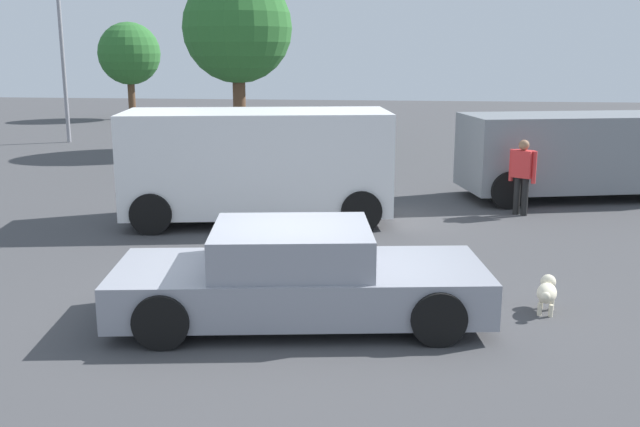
{
  "coord_description": "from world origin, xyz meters",
  "views": [
    {
      "loc": [
        1.47,
        -8.46,
        3.26
      ],
      "look_at": [
        0.21,
        1.79,
        0.9
      ],
      "focal_mm": 40.12,
      "sensor_mm": 36.0,
      "label": 1
    }
  ],
  "objects_px": {
    "suv_dark": "(573,152)",
    "light_post_far": "(59,5)",
    "van_white": "(258,162)",
    "sedan_foreground": "(298,277)",
    "dog": "(547,291)",
    "pedestrian": "(522,171)"
  },
  "relations": [
    {
      "from": "pedestrian",
      "to": "light_post_far",
      "type": "relative_size",
      "value": 0.21
    },
    {
      "from": "dog",
      "to": "van_white",
      "type": "distance_m",
      "value": 6.55
    },
    {
      "from": "van_white",
      "to": "suv_dark",
      "type": "xyz_separation_m",
      "value": [
        6.55,
        3.02,
        -0.12
      ]
    },
    {
      "from": "pedestrian",
      "to": "van_white",
      "type": "bearing_deg",
      "value": -45.08
    },
    {
      "from": "dog",
      "to": "pedestrian",
      "type": "relative_size",
      "value": 0.43
    },
    {
      "from": "sedan_foreground",
      "to": "pedestrian",
      "type": "distance_m",
      "value": 7.25
    },
    {
      "from": "van_white",
      "to": "suv_dark",
      "type": "bearing_deg",
      "value": 14.23
    },
    {
      "from": "sedan_foreground",
      "to": "pedestrian",
      "type": "xyz_separation_m",
      "value": [
        3.59,
        6.29,
        0.35
      ]
    },
    {
      "from": "sedan_foreground",
      "to": "dog",
      "type": "relative_size",
      "value": 7.16
    },
    {
      "from": "suv_dark",
      "to": "pedestrian",
      "type": "relative_size",
      "value": 3.41
    },
    {
      "from": "sedan_foreground",
      "to": "dog",
      "type": "bearing_deg",
      "value": 3.73
    },
    {
      "from": "suv_dark",
      "to": "light_post_far",
      "type": "bearing_deg",
      "value": -41.63
    },
    {
      "from": "dog",
      "to": "van_white",
      "type": "bearing_deg",
      "value": 59.45
    },
    {
      "from": "suv_dark",
      "to": "light_post_far",
      "type": "distance_m",
      "value": 18.32
    },
    {
      "from": "van_white",
      "to": "suv_dark",
      "type": "distance_m",
      "value": 7.22
    },
    {
      "from": "dog",
      "to": "pedestrian",
      "type": "height_order",
      "value": "pedestrian"
    },
    {
      "from": "suv_dark",
      "to": "van_white",
      "type": "bearing_deg",
      "value": 10.4
    },
    {
      "from": "sedan_foreground",
      "to": "suv_dark",
      "type": "relative_size",
      "value": 0.9
    },
    {
      "from": "sedan_foreground",
      "to": "van_white",
      "type": "bearing_deg",
      "value": 98.22
    },
    {
      "from": "suv_dark",
      "to": "light_post_far",
      "type": "height_order",
      "value": "light_post_far"
    },
    {
      "from": "sedan_foreground",
      "to": "pedestrian",
      "type": "bearing_deg",
      "value": 51.57
    },
    {
      "from": "van_white",
      "to": "light_post_far",
      "type": "bearing_deg",
      "value": 119.31
    }
  ]
}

